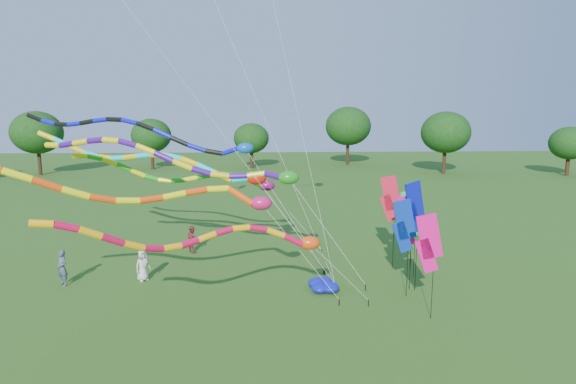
{
  "coord_description": "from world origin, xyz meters",
  "views": [
    {
      "loc": [
        -0.82,
        -17.54,
        8.45
      ],
      "look_at": [
        0.25,
        3.8,
        4.8
      ],
      "focal_mm": 30.0,
      "sensor_mm": 36.0,
      "label": 1
    }
  ],
  "objects_px": {
    "tube_kite_red": "(223,238)",
    "person_a": "(143,265)",
    "tube_kite_orange": "(139,191)",
    "blue_nylon_heap": "(330,287)",
    "person_b": "(62,268)",
    "person_c": "(192,239)"
  },
  "relations": [
    {
      "from": "person_b",
      "to": "person_c",
      "type": "height_order",
      "value": "person_b"
    },
    {
      "from": "person_b",
      "to": "blue_nylon_heap",
      "type": "bearing_deg",
      "value": 32.68
    },
    {
      "from": "person_b",
      "to": "person_c",
      "type": "relative_size",
      "value": 1.12
    },
    {
      "from": "person_a",
      "to": "person_c",
      "type": "relative_size",
      "value": 0.98
    },
    {
      "from": "tube_kite_red",
      "to": "tube_kite_orange",
      "type": "height_order",
      "value": "tube_kite_orange"
    },
    {
      "from": "person_a",
      "to": "person_b",
      "type": "height_order",
      "value": "person_b"
    },
    {
      "from": "tube_kite_orange",
      "to": "person_a",
      "type": "xyz_separation_m",
      "value": [
        -1.49,
        5.69,
        -4.73
      ]
    },
    {
      "from": "tube_kite_red",
      "to": "blue_nylon_heap",
      "type": "xyz_separation_m",
      "value": [
        4.58,
        4.24,
        -3.57
      ]
    },
    {
      "from": "person_b",
      "to": "person_c",
      "type": "bearing_deg",
      "value": 83.21
    },
    {
      "from": "tube_kite_red",
      "to": "person_a",
      "type": "xyz_separation_m",
      "value": [
        -4.57,
        6.14,
        -2.99
      ]
    },
    {
      "from": "blue_nylon_heap",
      "to": "person_b",
      "type": "xyz_separation_m",
      "value": [
        -12.88,
        1.37,
        0.69
      ]
    },
    {
      "from": "tube_kite_orange",
      "to": "person_b",
      "type": "bearing_deg",
      "value": 120.78
    },
    {
      "from": "tube_kite_orange",
      "to": "person_b",
      "type": "distance_m",
      "value": 8.68
    },
    {
      "from": "blue_nylon_heap",
      "to": "person_b",
      "type": "distance_m",
      "value": 12.97
    },
    {
      "from": "blue_nylon_heap",
      "to": "person_c",
      "type": "distance_m",
      "value": 10.03
    },
    {
      "from": "person_a",
      "to": "tube_kite_orange",
      "type": "bearing_deg",
      "value": -118.6
    },
    {
      "from": "tube_kite_orange",
      "to": "blue_nylon_heap",
      "type": "distance_m",
      "value": 10.06
    },
    {
      "from": "tube_kite_orange",
      "to": "person_b",
      "type": "relative_size",
      "value": 8.35
    },
    {
      "from": "tube_kite_orange",
      "to": "blue_nylon_heap",
      "type": "bearing_deg",
      "value": 11.92
    },
    {
      "from": "tube_kite_red",
      "to": "person_c",
      "type": "distance_m",
      "value": 11.73
    },
    {
      "from": "tube_kite_red",
      "to": "person_c",
      "type": "bearing_deg",
      "value": 82.48
    },
    {
      "from": "person_a",
      "to": "person_b",
      "type": "xyz_separation_m",
      "value": [
        -3.73,
        -0.52,
        0.11
      ]
    }
  ]
}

